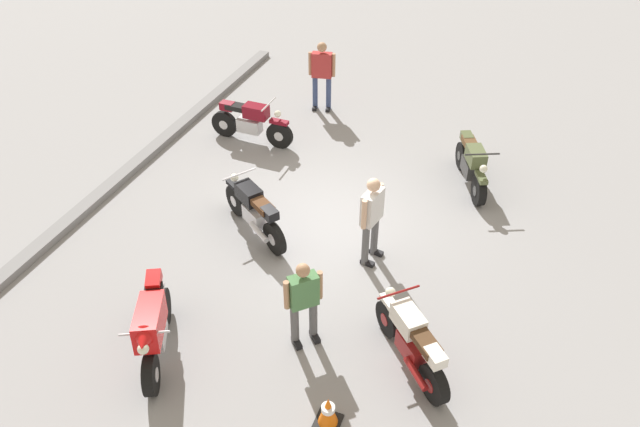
# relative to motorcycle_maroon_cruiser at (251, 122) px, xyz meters

# --- Properties ---
(ground_plane) EXTENTS (40.00, 40.00, 0.00)m
(ground_plane) POSITION_rel_motorcycle_maroon_cruiser_xyz_m (-2.28, -2.69, -0.52)
(ground_plane) COLOR gray
(curb_edge) EXTENTS (14.00, 0.30, 0.15)m
(curb_edge) POSITION_rel_motorcycle_maroon_cruiser_xyz_m (-2.28, 1.91, -0.45)
(curb_edge) COLOR gray
(curb_edge) RESTS_ON ground
(motorcycle_maroon_cruiser) EXTENTS (0.70, 2.09, 1.09)m
(motorcycle_maroon_cruiser) POSITION_rel_motorcycle_maroon_cruiser_xyz_m (0.00, 0.00, 0.00)
(motorcycle_maroon_cruiser) COLOR black
(motorcycle_maroon_cruiser) RESTS_ON ground
(motorcycle_black_cruiser) EXTENTS (1.26, 1.81, 1.09)m
(motorcycle_black_cruiser) POSITION_rel_motorcycle_maroon_cruiser_xyz_m (-3.06, -1.59, 0.00)
(motorcycle_black_cruiser) COLOR black
(motorcycle_black_cruiser) RESTS_ON ground
(motorcycle_olive_vintage) EXTENTS (1.84, 1.00, 1.07)m
(motorcycle_olive_vintage) POSITION_rel_motorcycle_maroon_cruiser_xyz_m (0.07, -5.13, -0.03)
(motorcycle_olive_vintage) COLOR black
(motorcycle_olive_vintage) RESTS_ON ground
(motorcycle_red_sportbike) EXTENTS (1.82, 1.08, 1.14)m
(motorcycle_red_sportbike) POSITION_rel_motorcycle_maroon_cruiser_xyz_m (-6.27, -1.50, 0.07)
(motorcycle_red_sportbike) COLOR black
(motorcycle_red_sportbike) RESTS_ON ground
(motorcycle_cream_vintage) EXTENTS (1.51, 1.47, 1.07)m
(motorcycle_cream_vintage) POSITION_rel_motorcycle_maroon_cruiser_xyz_m (-5.06, -5.15, -0.03)
(motorcycle_cream_vintage) COLOR black
(motorcycle_cream_vintage) RESTS_ON ground
(person_in_white_shirt) EXTENTS (0.67, 0.38, 1.74)m
(person_in_white_shirt) POSITION_rel_motorcycle_maroon_cruiser_xyz_m (-2.99, -3.86, 0.48)
(person_in_white_shirt) COLOR #59595B
(person_in_white_shirt) RESTS_ON ground
(person_in_green_shirt) EXTENTS (0.53, 0.53, 1.57)m
(person_in_green_shirt) POSITION_rel_motorcycle_maroon_cruiser_xyz_m (-5.19, -3.49, 0.36)
(person_in_green_shirt) COLOR #59595B
(person_in_green_shirt) RESTS_ON ground
(person_in_red_shirt) EXTENTS (0.39, 0.68, 1.78)m
(person_in_red_shirt) POSITION_rel_motorcycle_maroon_cruiser_xyz_m (2.15, -0.95, 0.51)
(person_in_red_shirt) COLOR #384772
(person_in_red_shirt) RESTS_ON ground
(traffic_cone) EXTENTS (0.36, 0.36, 0.53)m
(traffic_cone) POSITION_rel_motorcycle_maroon_cruiser_xyz_m (-6.47, -4.37, -0.26)
(traffic_cone) COLOR black
(traffic_cone) RESTS_ON ground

